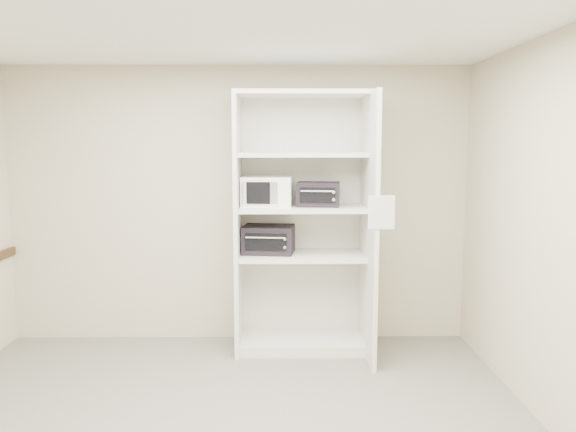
{
  "coord_description": "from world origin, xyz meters",
  "views": [
    {
      "loc": [
        0.43,
        -3.51,
        1.94
      ],
      "look_at": [
        0.48,
        1.33,
        1.33
      ],
      "focal_mm": 35.0,
      "sensor_mm": 36.0,
      "label": 1
    }
  ],
  "objects_px": {
    "microwave": "(267,191)",
    "toaster_oven_lower": "(269,239)",
    "toaster_oven_upper": "(318,194)",
    "shelving_unit": "(307,231)"
  },
  "relations": [
    {
      "from": "microwave",
      "to": "toaster_oven_lower",
      "type": "relative_size",
      "value": 0.98
    },
    {
      "from": "toaster_oven_upper",
      "to": "toaster_oven_lower",
      "type": "height_order",
      "value": "toaster_oven_upper"
    },
    {
      "from": "shelving_unit",
      "to": "toaster_oven_lower",
      "type": "distance_m",
      "value": 0.37
    },
    {
      "from": "toaster_oven_upper",
      "to": "toaster_oven_lower",
      "type": "bearing_deg",
      "value": -176.45
    },
    {
      "from": "microwave",
      "to": "toaster_oven_lower",
      "type": "xyz_separation_m",
      "value": [
        0.01,
        0.02,
        -0.46
      ]
    },
    {
      "from": "toaster_oven_upper",
      "to": "shelving_unit",
      "type": "bearing_deg",
      "value": -167.53
    },
    {
      "from": "shelving_unit",
      "to": "toaster_oven_lower",
      "type": "bearing_deg",
      "value": 174.09
    },
    {
      "from": "shelving_unit",
      "to": "toaster_oven_lower",
      "type": "xyz_separation_m",
      "value": [
        -0.36,
        0.04,
        -0.08
      ]
    },
    {
      "from": "shelving_unit",
      "to": "microwave",
      "type": "distance_m",
      "value": 0.53
    },
    {
      "from": "shelving_unit",
      "to": "microwave",
      "type": "height_order",
      "value": "shelving_unit"
    }
  ]
}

